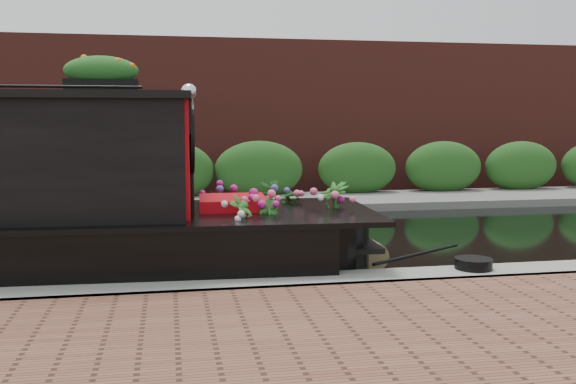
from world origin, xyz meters
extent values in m
plane|color=black|center=(0.00, 0.00, 0.00)|extent=(80.00, 80.00, 0.00)
cube|color=gray|center=(0.00, -3.30, 0.00)|extent=(40.00, 0.60, 0.50)
cube|color=slate|center=(0.00, 4.20, 0.00)|extent=(40.00, 2.40, 0.34)
cube|color=#22521B|center=(0.00, 5.10, 0.00)|extent=(40.00, 1.10, 2.80)
cube|color=maroon|center=(0.00, 7.20, 0.00)|extent=(40.00, 1.00, 8.00)
cube|color=red|center=(0.21, -1.91, 1.46)|extent=(0.14, 1.80, 1.39)
cube|color=black|center=(-1.16, -2.82, 1.54)|extent=(0.92, 0.07, 0.56)
cube|color=red|center=(0.74, -1.91, 0.72)|extent=(0.86, 0.96, 0.51)
sphere|color=silver|center=(0.22, -2.05, 2.27)|extent=(0.18, 0.18, 0.18)
sphere|color=silver|center=(0.22, -1.76, 2.27)|extent=(0.18, 0.18, 0.18)
cube|color=black|center=(-0.80, -1.91, 2.32)|extent=(0.84, 0.31, 0.17)
ellipsoid|color=orange|center=(-0.80, -1.91, 2.53)|extent=(0.92, 0.30, 0.25)
imported|color=#266421|center=(0.75, -2.70, 0.78)|extent=(0.39, 0.40, 0.64)
imported|color=#266421|center=(1.09, -2.49, 0.73)|extent=(0.34, 0.37, 0.54)
imported|color=#266421|center=(1.46, -1.43, 0.78)|extent=(0.74, 0.70, 0.64)
imported|color=#266421|center=(1.99, -2.11, 0.81)|extent=(0.53, 0.53, 0.70)
imported|color=#266421|center=(0.60, -1.19, 0.72)|extent=(0.24, 0.31, 0.53)
cylinder|color=olive|center=(2.56, -1.91, 0.18)|extent=(0.35, 0.40, 0.35)
cylinder|color=black|center=(3.34, -3.20, 0.31)|extent=(0.42, 0.42, 0.12)
camera|label=1|loc=(-0.04, -9.83, 1.94)|focal=40.00mm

